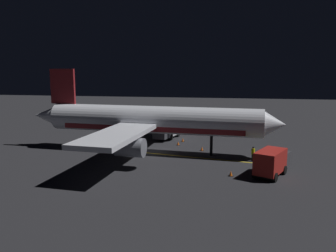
{
  "coord_description": "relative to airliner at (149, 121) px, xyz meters",
  "views": [
    {
      "loc": [
        41.54,
        9.71,
        10.5
      ],
      "look_at": [
        0.0,
        2.0,
        3.5
      ],
      "focal_mm": 35.68,
      "sensor_mm": 36.0,
      "label": 1
    }
  ],
  "objects": [
    {
      "name": "ground_plane",
      "position": [
        0.04,
        0.57,
        -4.18
      ],
      "size": [
        180.0,
        180.0,
        0.2
      ],
      "primitive_type": "cube",
      "color": "#232327"
    },
    {
      "name": "apron_guide_stripe",
      "position": [
        1.58,
        4.57,
        -4.07
      ],
      "size": [
        4.45,
        23.5,
        0.01
      ],
      "primitive_type": "cube",
      "rotation": [
        0.0,
        0.0,
        -0.18
      ],
      "color": "gold",
      "rests_on": "ground_plane"
    },
    {
      "name": "airliner",
      "position": [
        0.0,
        0.0,
        0.0
      ],
      "size": [
        30.51,
        34.04,
        10.77
      ],
      "color": "silver",
      "rests_on": "ground_plane"
    },
    {
      "name": "baggage_truck",
      "position": [
        7.34,
        14.71,
        -2.74
      ],
      "size": [
        6.29,
        4.41,
        2.65
      ],
      "color": "maroon",
      "rests_on": "ground_plane"
    },
    {
      "name": "catering_truck",
      "position": [
        -8.87,
        0.8,
        -2.78
      ],
      "size": [
        6.17,
        3.41,
        2.56
      ],
      "color": "silver",
      "rests_on": "ground_plane"
    },
    {
      "name": "ground_crew_worker",
      "position": [
        2.38,
        13.15,
        -3.19
      ],
      "size": [
        0.4,
        0.4,
        1.74
      ],
      "color": "black",
      "rests_on": "ground_plane"
    },
    {
      "name": "traffic_cone_near_left",
      "position": [
        -4.53,
        3.2,
        -3.83
      ],
      "size": [
        0.5,
        0.5,
        0.55
      ],
      "color": "#EA590F",
      "rests_on": "ground_plane"
    },
    {
      "name": "traffic_cone_near_right",
      "position": [
        -1.83,
        6.82,
        -3.83
      ],
      "size": [
        0.5,
        0.5,
        0.55
      ],
      "color": "#EA590F",
      "rests_on": "ground_plane"
    },
    {
      "name": "traffic_cone_under_wing",
      "position": [
        8.55,
        10.61,
        -3.83
      ],
      "size": [
        0.5,
        0.5,
        0.55
      ],
      "color": "#EA590F",
      "rests_on": "ground_plane"
    },
    {
      "name": "traffic_cone_far",
      "position": [
        -7.06,
        3.52,
        -3.83
      ],
      "size": [
        0.5,
        0.5,
        0.55
      ],
      "color": "#EA590F",
      "rests_on": "ground_plane"
    }
  ]
}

